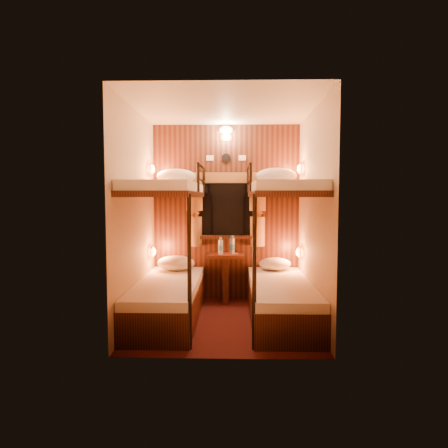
{
  "coord_description": "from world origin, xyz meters",
  "views": [
    {
      "loc": [
        0.12,
        -4.47,
        1.43
      ],
      "look_at": [
        -0.01,
        0.15,
        1.11
      ],
      "focal_mm": 32.0,
      "sensor_mm": 36.0,
      "label": 1
    }
  ],
  "objects_px": {
    "bottle_left": "(221,247)",
    "bottle_right": "(232,246)",
    "bunk_left": "(168,272)",
    "bunk_right": "(281,272)",
    "table": "(226,272)"
  },
  "relations": [
    {
      "from": "bunk_left",
      "to": "bottle_right",
      "type": "height_order",
      "value": "bunk_left"
    },
    {
      "from": "bunk_right",
      "to": "table",
      "type": "bearing_deg",
      "value": 129.67
    },
    {
      "from": "bunk_left",
      "to": "bunk_right",
      "type": "bearing_deg",
      "value": 0.0
    },
    {
      "from": "bottle_left",
      "to": "bottle_right",
      "type": "relative_size",
      "value": 0.91
    },
    {
      "from": "table",
      "to": "bunk_left",
      "type": "bearing_deg",
      "value": -129.67
    },
    {
      "from": "bottle_left",
      "to": "bottle_right",
      "type": "distance_m",
      "value": 0.16
    },
    {
      "from": "table",
      "to": "bunk_right",
      "type": "bearing_deg",
      "value": -50.33
    },
    {
      "from": "bottle_left",
      "to": "bunk_right",
      "type": "bearing_deg",
      "value": -46.53
    },
    {
      "from": "bunk_left",
      "to": "table",
      "type": "distance_m",
      "value": 1.02
    },
    {
      "from": "bunk_left",
      "to": "bottle_left",
      "type": "relative_size",
      "value": 8.2
    },
    {
      "from": "table",
      "to": "bottle_right",
      "type": "bearing_deg",
      "value": 10.79
    },
    {
      "from": "bunk_right",
      "to": "bottle_left",
      "type": "height_order",
      "value": "bunk_right"
    },
    {
      "from": "bottle_left",
      "to": "bottle_right",
      "type": "xyz_separation_m",
      "value": [
        0.15,
        0.04,
        0.01
      ]
    },
    {
      "from": "table",
      "to": "bottle_right",
      "type": "xyz_separation_m",
      "value": [
        0.08,
        0.02,
        0.34
      ]
    },
    {
      "from": "bunk_left",
      "to": "bottle_left",
      "type": "xyz_separation_m",
      "value": [
        0.58,
        0.76,
        0.19
      ]
    }
  ]
}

